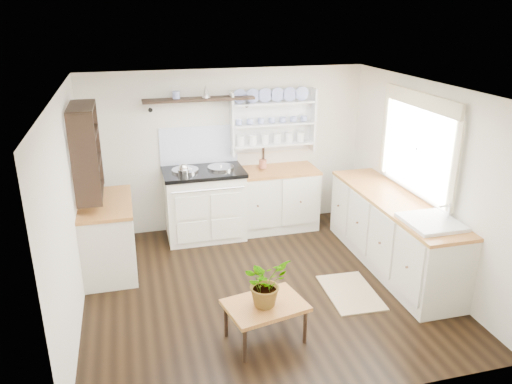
# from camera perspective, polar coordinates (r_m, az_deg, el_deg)

# --- Properties ---
(floor) EXTENTS (4.00, 3.80, 0.01)m
(floor) POSITION_cam_1_polar(r_m,az_deg,el_deg) (5.95, 0.68, -10.81)
(floor) COLOR black
(floor) RESTS_ON ground
(wall_back) EXTENTS (4.00, 0.02, 2.30)m
(wall_back) POSITION_cam_1_polar(r_m,az_deg,el_deg) (7.20, -3.29, 4.80)
(wall_back) COLOR silver
(wall_back) RESTS_ON ground
(wall_right) EXTENTS (0.02, 3.80, 2.30)m
(wall_right) POSITION_cam_1_polar(r_m,az_deg,el_deg) (6.25, 18.72, 1.28)
(wall_right) COLOR silver
(wall_right) RESTS_ON ground
(wall_left) EXTENTS (0.02, 3.80, 2.30)m
(wall_left) POSITION_cam_1_polar(r_m,az_deg,el_deg) (5.31, -20.59, -2.30)
(wall_left) COLOR silver
(wall_left) RESTS_ON ground
(ceiling) EXTENTS (4.00, 3.80, 0.01)m
(ceiling) POSITION_cam_1_polar(r_m,az_deg,el_deg) (5.15, 0.79, 11.68)
(ceiling) COLOR white
(ceiling) RESTS_ON wall_back
(window) EXTENTS (0.08, 1.55, 1.22)m
(window) POSITION_cam_1_polar(r_m,az_deg,el_deg) (6.22, 18.02, 5.30)
(window) COLOR white
(window) RESTS_ON wall_right
(aga_cooker) EXTENTS (1.11, 0.77, 1.02)m
(aga_cooker) POSITION_cam_1_polar(r_m,az_deg,el_deg) (7.03, -5.91, -1.24)
(aga_cooker) COLOR white
(aga_cooker) RESTS_ON floor
(back_cabinets) EXTENTS (1.27, 0.63, 0.90)m
(back_cabinets) POSITION_cam_1_polar(r_m,az_deg,el_deg) (7.28, 1.92, -0.72)
(back_cabinets) COLOR silver
(back_cabinets) RESTS_ON floor
(right_cabinets) EXTENTS (0.62, 2.43, 0.90)m
(right_cabinets) POSITION_cam_1_polar(r_m,az_deg,el_deg) (6.42, 15.30, -4.47)
(right_cabinets) COLOR silver
(right_cabinets) RESTS_ON floor
(belfast_sink) EXTENTS (0.55, 0.60, 0.45)m
(belfast_sink) POSITION_cam_1_polar(r_m,az_deg,el_deg) (5.71, 19.27, -4.35)
(belfast_sink) COLOR white
(belfast_sink) RESTS_ON right_cabinets
(left_cabinets) EXTENTS (0.62, 1.13, 0.90)m
(left_cabinets) POSITION_cam_1_polar(r_m,az_deg,el_deg) (6.37, -16.49, -4.77)
(left_cabinets) COLOR silver
(left_cabinets) RESTS_ON floor
(plate_rack) EXTENTS (1.20, 0.22, 0.90)m
(plate_rack) POSITION_cam_1_polar(r_m,az_deg,el_deg) (7.22, 1.81, 8.19)
(plate_rack) COLOR white
(plate_rack) RESTS_ON wall_back
(high_shelf) EXTENTS (1.50, 0.29, 0.16)m
(high_shelf) POSITION_cam_1_polar(r_m,az_deg,el_deg) (6.85, -6.55, 10.41)
(high_shelf) COLOR black
(high_shelf) RESTS_ON wall_back
(left_shelving) EXTENTS (0.28, 0.80, 1.05)m
(left_shelving) POSITION_cam_1_polar(r_m,az_deg,el_deg) (6.02, -18.85, 4.56)
(left_shelving) COLOR black
(left_shelving) RESTS_ON wall_left
(kettle) EXTENTS (0.16, 0.16, 0.20)m
(kettle) POSITION_cam_1_polar(r_m,az_deg,el_deg) (6.71, -8.27, 2.37)
(kettle) COLOR silver
(kettle) RESTS_ON aga_cooker
(utensil_crock) EXTENTS (0.11, 0.11, 0.13)m
(utensil_crock) POSITION_cam_1_polar(r_m,az_deg,el_deg) (7.15, 0.77, 3.23)
(utensil_crock) COLOR #9C5339
(utensil_crock) RESTS_ON back_cabinets
(center_table) EXTENTS (0.84, 0.67, 0.40)m
(center_table) POSITION_cam_1_polar(r_m,az_deg,el_deg) (4.93, 1.07, -13.09)
(center_table) COLOR brown
(center_table) RESTS_ON floor
(potted_plant) EXTENTS (0.55, 0.52, 0.47)m
(potted_plant) POSITION_cam_1_polar(r_m,az_deg,el_deg) (4.78, 1.09, -10.26)
(potted_plant) COLOR #3F7233
(potted_plant) RESTS_ON center_table
(floor_rug) EXTENTS (0.59, 0.87, 0.02)m
(floor_rug) POSITION_cam_1_polar(r_m,az_deg,el_deg) (5.93, 10.75, -11.21)
(floor_rug) COLOR #938356
(floor_rug) RESTS_ON floor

